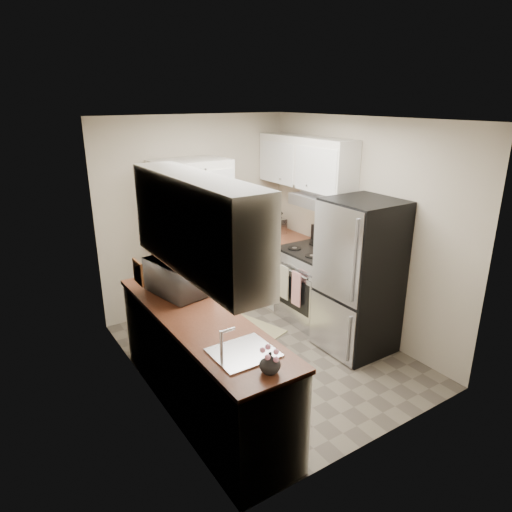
{
  "coord_description": "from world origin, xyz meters",
  "views": [
    {
      "loc": [
        -2.5,
        -3.63,
        2.69
      ],
      "look_at": [
        -0.03,
        0.15,
        1.11
      ],
      "focal_mm": 32.0,
      "sensor_mm": 36.0,
      "label": 1
    }
  ],
  "objects_px": {
    "microwave": "(178,277)",
    "wine_bottle": "(165,273)",
    "pantry_cabinet": "(193,241)",
    "toaster_oven": "(272,225)",
    "electric_range": "(313,284)",
    "refrigerator": "(359,277)"
  },
  "relations": [
    {
      "from": "microwave",
      "to": "wine_bottle",
      "type": "height_order",
      "value": "microwave"
    },
    {
      "from": "pantry_cabinet",
      "to": "toaster_oven",
      "type": "relative_size",
      "value": 5.63
    },
    {
      "from": "microwave",
      "to": "toaster_oven",
      "type": "distance_m",
      "value": 2.29
    },
    {
      "from": "wine_bottle",
      "to": "toaster_oven",
      "type": "height_order",
      "value": "wine_bottle"
    },
    {
      "from": "electric_range",
      "to": "refrigerator",
      "type": "bearing_deg",
      "value": -92.48
    },
    {
      "from": "electric_range",
      "to": "wine_bottle",
      "type": "distance_m",
      "value": 2.03
    },
    {
      "from": "pantry_cabinet",
      "to": "microwave",
      "type": "distance_m",
      "value": 1.4
    },
    {
      "from": "pantry_cabinet",
      "to": "toaster_oven",
      "type": "bearing_deg",
      "value": 1.18
    },
    {
      "from": "microwave",
      "to": "toaster_oven",
      "type": "bearing_deg",
      "value": -69.49
    },
    {
      "from": "electric_range",
      "to": "refrigerator",
      "type": "relative_size",
      "value": 0.66
    },
    {
      "from": "wine_bottle",
      "to": "pantry_cabinet",
      "type": "bearing_deg",
      "value": 51.37
    },
    {
      "from": "refrigerator",
      "to": "toaster_oven",
      "type": "distance_m",
      "value": 1.76
    },
    {
      "from": "electric_range",
      "to": "microwave",
      "type": "height_order",
      "value": "microwave"
    },
    {
      "from": "pantry_cabinet",
      "to": "refrigerator",
      "type": "distance_m",
      "value": 2.07
    },
    {
      "from": "refrigerator",
      "to": "microwave",
      "type": "distance_m",
      "value": 1.96
    },
    {
      "from": "refrigerator",
      "to": "wine_bottle",
      "type": "relative_size",
      "value": 6.16
    },
    {
      "from": "electric_range",
      "to": "wine_bottle",
      "type": "xyz_separation_m",
      "value": [
        -1.94,
        -0.04,
        0.58
      ]
    },
    {
      "from": "wine_bottle",
      "to": "microwave",
      "type": "bearing_deg",
      "value": -79.48
    },
    {
      "from": "wine_bottle",
      "to": "refrigerator",
      "type": "bearing_deg",
      "value": -21.72
    },
    {
      "from": "microwave",
      "to": "refrigerator",
      "type": "bearing_deg",
      "value": -117.55
    },
    {
      "from": "refrigerator",
      "to": "microwave",
      "type": "height_order",
      "value": "refrigerator"
    },
    {
      "from": "electric_range",
      "to": "wine_bottle",
      "type": "bearing_deg",
      "value": -178.85
    }
  ]
}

